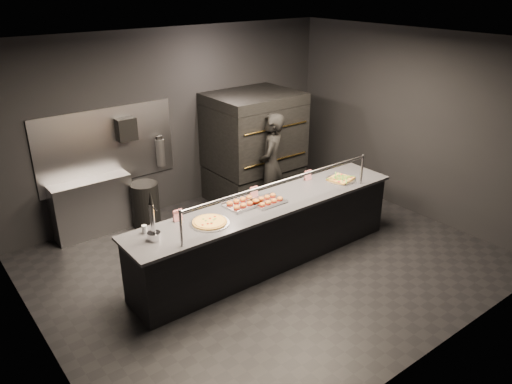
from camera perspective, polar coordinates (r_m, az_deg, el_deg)
room at (r=6.50m, az=1.05°, el=3.44°), size 6.04×6.00×3.00m
service_counter at (r=6.91m, az=1.39°, el=-4.69°), size 4.10×0.78×1.37m
pizza_oven at (r=8.76m, az=-0.28°, el=5.19°), size 1.50×1.23×1.91m
prep_shelf at (r=8.08m, az=-18.16°, el=-1.65°), size 1.20×0.35×0.90m
towel_dispenser at (r=7.99m, az=-14.64°, el=6.96°), size 0.30×0.20×0.35m
fire_extinguisher at (r=8.36m, az=-10.89°, el=4.51°), size 0.14×0.14×0.51m
beer_tap at (r=5.84m, az=-11.68°, el=-3.85°), size 0.16×0.22×0.60m
round_pizza at (r=6.18m, az=-5.31°, el=-3.46°), size 0.50×0.50×0.03m
slider_tray_a at (r=6.62m, az=-1.49°, el=-1.29°), size 0.49×0.38×0.07m
slider_tray_b at (r=6.70m, az=1.34°, el=-1.00°), size 0.46×0.34×0.07m
square_pizza at (r=7.54m, az=9.66°, el=1.47°), size 0.43×0.43×0.05m
condiment_jar at (r=6.07m, az=-12.37°, el=-4.13°), size 0.16×0.06×0.10m
tent_cards at (r=6.82m, az=-0.63°, el=-0.09°), size 2.33×0.04×0.15m
trash_bin at (r=8.14m, az=-12.50°, el=-1.44°), size 0.44×0.44×0.73m
worker at (r=8.18m, az=1.74°, el=3.06°), size 0.75×0.73×1.73m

